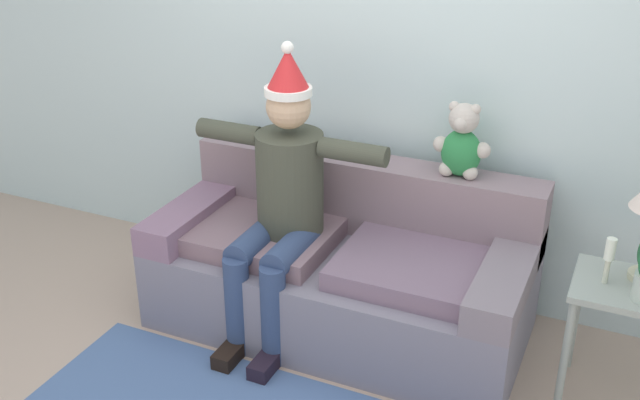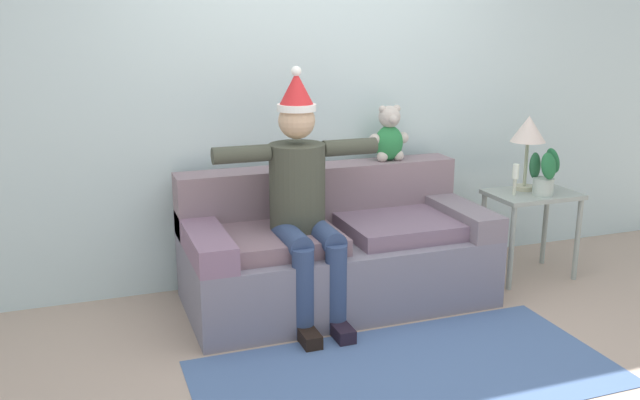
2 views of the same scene
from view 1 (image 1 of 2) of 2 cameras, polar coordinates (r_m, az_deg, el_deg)
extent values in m
cube|color=silver|center=(4.05, 4.97, 11.10)|extent=(7.00, 0.10, 2.70)
cube|color=slate|center=(3.99, 1.49, -6.81)|extent=(1.91, 0.91, 0.43)
cube|color=gray|center=(4.07, 3.40, 0.46)|extent=(1.91, 0.24, 0.40)
cube|color=gray|center=(4.20, -9.13, -0.80)|extent=(0.22, 0.91, 0.16)
cube|color=slate|center=(3.64, 13.94, -5.59)|extent=(0.22, 0.91, 0.16)
cube|color=slate|center=(3.98, -4.46, -2.54)|extent=(0.76, 0.64, 0.10)
cube|color=slate|center=(3.69, 7.42, -5.08)|extent=(0.76, 0.64, 0.10)
cylinder|color=#404234|center=(3.80, -2.29, 1.33)|extent=(0.34, 0.34, 0.52)
sphere|color=tan|center=(3.66, -2.39, 7.07)|extent=(0.22, 0.22, 0.22)
cylinder|color=white|center=(3.64, -2.41, 8.22)|extent=(0.23, 0.23, 0.04)
cone|color=red|center=(3.61, -2.45, 9.89)|extent=(0.21, 0.21, 0.20)
sphere|color=white|center=(3.58, -2.48, 11.44)|extent=(0.06, 0.06, 0.06)
cylinder|color=navy|center=(3.80, -4.92, -3.12)|extent=(0.14, 0.40, 0.14)
cylinder|color=navy|center=(3.79, -6.24, -7.97)|extent=(0.13, 0.13, 0.53)
cube|color=black|center=(3.86, -6.69, -11.36)|extent=(0.10, 0.24, 0.08)
cylinder|color=navy|center=(3.72, -2.21, -3.73)|extent=(0.14, 0.40, 0.14)
cylinder|color=navy|center=(3.70, -3.53, -8.70)|extent=(0.13, 0.13, 0.53)
cube|color=black|center=(3.78, -4.01, -12.16)|extent=(0.10, 0.24, 0.08)
cylinder|color=#404234|center=(3.88, -6.87, 5.14)|extent=(0.34, 0.10, 0.10)
cylinder|color=#404234|center=(3.59, 2.53, 3.64)|extent=(0.34, 0.10, 0.10)
ellipsoid|color=#2A8343|center=(3.81, 10.61, 3.52)|extent=(0.20, 0.16, 0.24)
sphere|color=beige|center=(3.75, 10.83, 6.08)|extent=(0.15, 0.15, 0.15)
sphere|color=beige|center=(3.69, 10.58, 5.67)|extent=(0.07, 0.07, 0.07)
sphere|color=beige|center=(3.74, 10.11, 6.97)|extent=(0.05, 0.05, 0.05)
sphere|color=beige|center=(3.72, 11.68, 6.72)|extent=(0.05, 0.05, 0.05)
sphere|color=beige|center=(3.82, 9.12, 4.20)|extent=(0.08, 0.08, 0.08)
sphere|color=beige|center=(3.82, 9.53, 2.34)|extent=(0.08, 0.08, 0.08)
sphere|color=beige|center=(3.78, 12.19, 3.69)|extent=(0.08, 0.08, 0.08)
sphere|color=beige|center=(3.80, 11.27, 2.03)|extent=(0.08, 0.08, 0.08)
cylinder|color=#98A198|center=(3.56, 18.00, -11.20)|extent=(0.04, 0.04, 0.58)
cylinder|color=#98A198|center=(3.85, 18.72, -8.29)|extent=(0.04, 0.04, 0.58)
cylinder|color=beige|center=(3.49, 20.81, -5.03)|extent=(0.02, 0.02, 0.11)
cylinder|color=white|center=(3.44, 21.08, -3.48)|extent=(0.04, 0.04, 0.10)
camera|label=2|loc=(2.96, -76.80, -5.57)|focal=38.61mm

